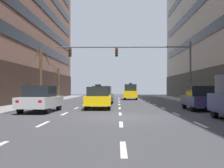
% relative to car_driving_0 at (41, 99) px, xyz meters
% --- Properties ---
extents(ground_plane, '(120.00, 120.00, 0.00)m').
position_rel_car_driving_0_xyz_m(ground_plane, '(5.11, -3.14, -0.83)').
color(ground_plane, '#424247').
extents(lane_stripe_l1_s3, '(0.16, 2.00, 0.01)m').
position_rel_car_driving_0_xyz_m(lane_stripe_l1_s3, '(1.76, -6.14, -0.83)').
color(lane_stripe_l1_s3, silver).
rests_on(lane_stripe_l1_s3, ground).
extents(lane_stripe_l1_s4, '(0.16, 2.00, 0.01)m').
position_rel_car_driving_0_xyz_m(lane_stripe_l1_s4, '(1.76, -1.14, -0.83)').
color(lane_stripe_l1_s4, silver).
rests_on(lane_stripe_l1_s4, ground).
extents(lane_stripe_l1_s5, '(0.16, 2.00, 0.01)m').
position_rel_car_driving_0_xyz_m(lane_stripe_l1_s5, '(1.76, 3.86, -0.83)').
color(lane_stripe_l1_s5, silver).
rests_on(lane_stripe_l1_s5, ground).
extents(lane_stripe_l1_s6, '(0.16, 2.00, 0.01)m').
position_rel_car_driving_0_xyz_m(lane_stripe_l1_s6, '(1.76, 8.86, -0.83)').
color(lane_stripe_l1_s6, silver).
rests_on(lane_stripe_l1_s6, ground).
extents(lane_stripe_l1_s7, '(0.16, 2.00, 0.01)m').
position_rel_car_driving_0_xyz_m(lane_stripe_l1_s7, '(1.76, 13.86, -0.83)').
color(lane_stripe_l1_s7, silver).
rests_on(lane_stripe_l1_s7, ground).
extents(lane_stripe_l1_s8, '(0.16, 2.00, 0.01)m').
position_rel_car_driving_0_xyz_m(lane_stripe_l1_s8, '(1.76, 18.86, -0.83)').
color(lane_stripe_l1_s8, silver).
rests_on(lane_stripe_l1_s8, ground).
extents(lane_stripe_l1_s9, '(0.16, 2.00, 0.01)m').
position_rel_car_driving_0_xyz_m(lane_stripe_l1_s9, '(1.76, 23.86, -0.83)').
color(lane_stripe_l1_s9, silver).
rests_on(lane_stripe_l1_s9, ground).
extents(lane_stripe_l1_s10, '(0.16, 2.00, 0.01)m').
position_rel_car_driving_0_xyz_m(lane_stripe_l1_s10, '(1.76, 28.86, -0.83)').
color(lane_stripe_l1_s10, silver).
rests_on(lane_stripe_l1_s10, ground).
extents(lane_stripe_l2_s2, '(0.16, 2.00, 0.01)m').
position_rel_car_driving_0_xyz_m(lane_stripe_l2_s2, '(5.11, -11.14, -0.83)').
color(lane_stripe_l2_s2, silver).
rests_on(lane_stripe_l2_s2, ground).
extents(lane_stripe_l2_s3, '(0.16, 2.00, 0.01)m').
position_rel_car_driving_0_xyz_m(lane_stripe_l2_s3, '(5.11, -6.14, -0.83)').
color(lane_stripe_l2_s3, silver).
rests_on(lane_stripe_l2_s3, ground).
extents(lane_stripe_l2_s4, '(0.16, 2.00, 0.01)m').
position_rel_car_driving_0_xyz_m(lane_stripe_l2_s4, '(5.11, -1.14, -0.83)').
color(lane_stripe_l2_s4, silver).
rests_on(lane_stripe_l2_s4, ground).
extents(lane_stripe_l2_s5, '(0.16, 2.00, 0.01)m').
position_rel_car_driving_0_xyz_m(lane_stripe_l2_s5, '(5.11, 3.86, -0.83)').
color(lane_stripe_l2_s5, silver).
rests_on(lane_stripe_l2_s5, ground).
extents(lane_stripe_l2_s6, '(0.16, 2.00, 0.01)m').
position_rel_car_driving_0_xyz_m(lane_stripe_l2_s6, '(5.11, 8.86, -0.83)').
color(lane_stripe_l2_s6, silver).
rests_on(lane_stripe_l2_s6, ground).
extents(lane_stripe_l2_s7, '(0.16, 2.00, 0.01)m').
position_rel_car_driving_0_xyz_m(lane_stripe_l2_s7, '(5.11, 13.86, -0.83)').
color(lane_stripe_l2_s7, silver).
rests_on(lane_stripe_l2_s7, ground).
extents(lane_stripe_l2_s8, '(0.16, 2.00, 0.01)m').
position_rel_car_driving_0_xyz_m(lane_stripe_l2_s8, '(5.11, 18.86, -0.83)').
color(lane_stripe_l2_s8, silver).
rests_on(lane_stripe_l2_s8, ground).
extents(lane_stripe_l2_s9, '(0.16, 2.00, 0.01)m').
position_rel_car_driving_0_xyz_m(lane_stripe_l2_s9, '(5.11, 23.86, -0.83)').
color(lane_stripe_l2_s9, silver).
rests_on(lane_stripe_l2_s9, ground).
extents(lane_stripe_l2_s10, '(0.16, 2.00, 0.01)m').
position_rel_car_driving_0_xyz_m(lane_stripe_l2_s10, '(5.11, 28.86, -0.83)').
color(lane_stripe_l2_s10, silver).
rests_on(lane_stripe_l2_s10, ground).
extents(lane_stripe_l3_s3, '(0.16, 2.00, 0.01)m').
position_rel_car_driving_0_xyz_m(lane_stripe_l3_s3, '(8.46, -6.14, -0.83)').
color(lane_stripe_l3_s3, silver).
rests_on(lane_stripe_l3_s3, ground).
extents(lane_stripe_l3_s4, '(0.16, 2.00, 0.01)m').
position_rel_car_driving_0_xyz_m(lane_stripe_l3_s4, '(8.46, -1.14, -0.83)').
color(lane_stripe_l3_s4, silver).
rests_on(lane_stripe_l3_s4, ground).
extents(lane_stripe_l3_s5, '(0.16, 2.00, 0.01)m').
position_rel_car_driving_0_xyz_m(lane_stripe_l3_s5, '(8.46, 3.86, -0.83)').
color(lane_stripe_l3_s5, silver).
rests_on(lane_stripe_l3_s5, ground).
extents(lane_stripe_l3_s6, '(0.16, 2.00, 0.01)m').
position_rel_car_driving_0_xyz_m(lane_stripe_l3_s6, '(8.46, 8.86, -0.83)').
color(lane_stripe_l3_s6, silver).
rests_on(lane_stripe_l3_s6, ground).
extents(lane_stripe_l3_s7, '(0.16, 2.00, 0.01)m').
position_rel_car_driving_0_xyz_m(lane_stripe_l3_s7, '(8.46, 13.86, -0.83)').
color(lane_stripe_l3_s7, silver).
rests_on(lane_stripe_l3_s7, ground).
extents(lane_stripe_l3_s8, '(0.16, 2.00, 0.01)m').
position_rel_car_driving_0_xyz_m(lane_stripe_l3_s8, '(8.46, 18.86, -0.83)').
color(lane_stripe_l3_s8, silver).
rests_on(lane_stripe_l3_s8, ground).
extents(lane_stripe_l3_s9, '(0.16, 2.00, 0.01)m').
position_rel_car_driving_0_xyz_m(lane_stripe_l3_s9, '(8.46, 23.86, -0.83)').
color(lane_stripe_l3_s9, silver).
rests_on(lane_stripe_l3_s9, ground).
extents(lane_stripe_l3_s10, '(0.16, 2.00, 0.01)m').
position_rel_car_driving_0_xyz_m(lane_stripe_l3_s10, '(8.46, 28.86, -0.83)').
color(lane_stripe_l3_s10, silver).
rests_on(lane_stripe_l3_s10, ground).
extents(car_driving_0, '(2.10, 4.60, 1.69)m').
position_rel_car_driving_0_xyz_m(car_driving_0, '(0.00, 0.00, 0.00)').
color(car_driving_0, black).
rests_on(car_driving_0, ground).
extents(car_driving_1, '(2.10, 4.70, 1.74)m').
position_rel_car_driving_0_xyz_m(car_driving_1, '(3.48, 8.79, 0.02)').
color(car_driving_1, black).
rests_on(car_driving_1, ground).
extents(taxi_driving_2, '(2.00, 4.36, 2.25)m').
position_rel_car_driving_0_xyz_m(taxi_driving_2, '(6.71, 20.56, 0.20)').
color(taxi_driving_2, black).
rests_on(taxi_driving_2, ground).
extents(taxi_driving_3, '(1.99, 4.45, 1.83)m').
position_rel_car_driving_0_xyz_m(taxi_driving_3, '(3.51, 2.93, -0.02)').
color(taxi_driving_3, black).
rests_on(taxi_driving_3, ground).
extents(car_parked_2, '(2.00, 4.57, 1.70)m').
position_rel_car_driving_0_xyz_m(car_parked_2, '(10.76, 1.91, 0.00)').
color(car_parked_2, black).
rests_on(car_parked_2, ground).
extents(traffic_signal_0, '(13.49, 0.35, 6.05)m').
position_rel_car_driving_0_xyz_m(traffic_signal_0, '(7.18, 10.38, 3.77)').
color(traffic_signal_0, '#4C4C51').
rests_on(traffic_signal_0, sidewalk_right).
extents(street_tree_0, '(1.26, 1.71, 4.58)m').
position_rel_car_driving_0_xyz_m(street_tree_0, '(-2.64, 18.22, 1.37)').
color(street_tree_0, '#4C3823').
rests_on(street_tree_0, sidewalk_left).
extents(street_tree_2, '(1.73, 1.72, 5.48)m').
position_rel_car_driving_0_xyz_m(street_tree_2, '(-2.64, 9.77, 2.15)').
color(street_tree_2, '#4C3823').
rests_on(street_tree_2, sidewalk_left).
extents(pedestrian_0, '(0.44, 0.36, 1.51)m').
position_rel_car_driving_0_xyz_m(pedestrian_0, '(12.63, 3.63, 0.17)').
color(pedestrian_0, brown).
rests_on(pedestrian_0, sidewalk_right).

